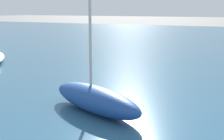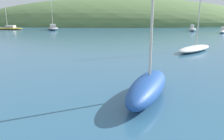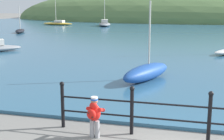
{
  "view_description": "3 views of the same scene",
  "coord_description": "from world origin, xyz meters",
  "px_view_note": "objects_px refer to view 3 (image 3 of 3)",
  "views": [
    {
      "loc": [
        -8.07,
        3.03,
        2.61
      ],
      "look_at": [
        -0.82,
        6.68,
        1.02
      ],
      "focal_mm": 50.0,
      "sensor_mm": 36.0,
      "label": 1
    },
    {
      "loc": [
        -2.68,
        1.01,
        2.33
      ],
      "look_at": [
        -2.62,
        7.16,
        0.81
      ],
      "focal_mm": 35.0,
      "sensor_mm": 36.0,
      "label": 2
    },
    {
      "loc": [
        0.05,
        -5.53,
        3.09
      ],
      "look_at": [
        -2.26,
        3.54,
        1.13
      ],
      "focal_mm": 50.0,
      "sensor_mm": 36.0,
      "label": 3
    }
  ],
  "objects_px": {
    "child_in_coat": "(94,113)",
    "boat_far_right": "(147,72)",
    "boat_mid_harbor": "(20,31)",
    "boat_blue_hull": "(58,23)",
    "boat_green_fishing": "(105,24)"
  },
  "relations": [
    {
      "from": "boat_green_fishing",
      "to": "boat_far_right",
      "type": "height_order",
      "value": "boat_green_fishing"
    },
    {
      "from": "child_in_coat",
      "to": "boat_blue_hull",
      "type": "relative_size",
      "value": 0.17
    },
    {
      "from": "boat_green_fishing",
      "to": "boat_blue_hull",
      "type": "relative_size",
      "value": 1.05
    },
    {
      "from": "boat_green_fishing",
      "to": "child_in_coat",
      "type": "bearing_deg",
      "value": -74.75
    },
    {
      "from": "child_in_coat",
      "to": "boat_blue_hull",
      "type": "xyz_separation_m",
      "value": [
        -17.72,
        37.76,
        -0.25
      ]
    },
    {
      "from": "boat_green_fishing",
      "to": "boat_far_right",
      "type": "bearing_deg",
      "value": -71.45
    },
    {
      "from": "child_in_coat",
      "to": "boat_mid_harbor",
      "type": "distance_m",
      "value": 29.08
    },
    {
      "from": "child_in_coat",
      "to": "boat_mid_harbor",
      "type": "relative_size",
      "value": 0.31
    },
    {
      "from": "boat_far_right",
      "to": "boat_blue_hull",
      "type": "distance_m",
      "value": 36.86
    },
    {
      "from": "boat_blue_hull",
      "to": "boat_far_right",
      "type": "bearing_deg",
      "value": -60.49
    },
    {
      "from": "child_in_coat",
      "to": "boat_mid_harbor",
      "type": "height_order",
      "value": "boat_mid_harbor"
    },
    {
      "from": "boat_mid_harbor",
      "to": "boat_blue_hull",
      "type": "height_order",
      "value": "boat_blue_hull"
    },
    {
      "from": "child_in_coat",
      "to": "boat_green_fishing",
      "type": "height_order",
      "value": "boat_green_fishing"
    },
    {
      "from": "boat_far_right",
      "to": "boat_blue_hull",
      "type": "height_order",
      "value": "boat_blue_hull"
    },
    {
      "from": "child_in_coat",
      "to": "boat_far_right",
      "type": "bearing_deg",
      "value": 85.65
    }
  ]
}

